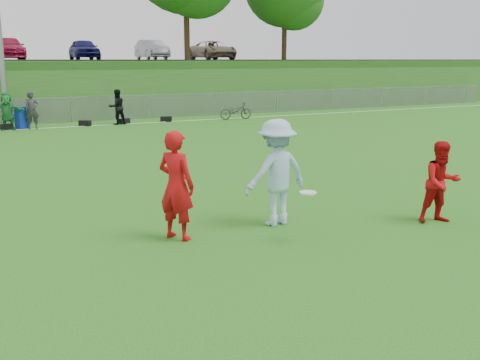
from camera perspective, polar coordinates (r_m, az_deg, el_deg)
ground at (r=9.68m, az=1.97°, el=-6.02°), size 120.00×120.00×0.00m
sideline_far at (r=26.61m, az=-16.75°, el=5.51°), size 60.00×0.10×0.01m
fence at (r=28.51m, az=-17.53°, el=7.21°), size 58.00×0.06×1.30m
berm at (r=39.34m, az=-20.19°, el=9.63°), size 120.00×18.00×3.00m
parking_lot at (r=41.29m, az=-20.68°, el=11.87°), size 120.00×12.00×0.10m
car_row at (r=40.20m, az=-22.31°, el=12.84°), size 32.04×5.18×1.44m
spectator_row at (r=26.21m, az=-22.85°, el=6.80°), size 8.66×0.84×1.69m
gear_bags at (r=26.85m, az=-14.89°, el=5.95°), size 8.10×0.57×0.26m
player_red_left at (r=9.36m, az=-6.81°, el=-0.57°), size 0.78×0.85×1.94m
player_red_center at (r=10.99m, az=20.69°, el=-0.24°), size 0.90×0.78×1.60m
player_blue at (r=10.14m, az=3.89°, el=0.78°), size 1.38×0.88×2.03m
frisbee at (r=9.17m, az=7.26°, el=-1.34°), size 0.29×0.29×0.03m
recycling_bin at (r=26.72m, az=-22.24°, el=6.19°), size 0.73×0.73×1.00m
bicycle at (r=28.49m, az=-0.46°, el=7.39°), size 1.77×0.80×0.90m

